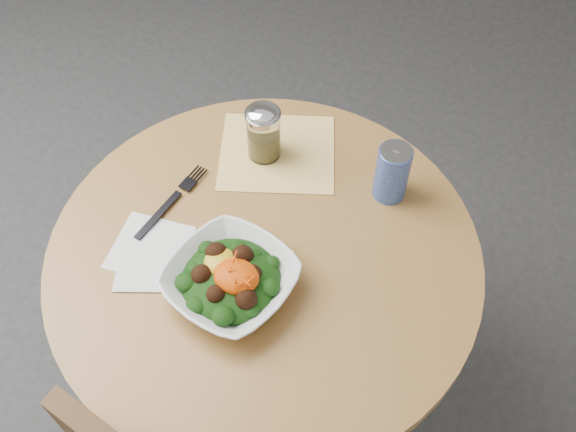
# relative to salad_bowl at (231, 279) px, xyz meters

# --- Properties ---
(ground) EXTENTS (6.00, 6.00, 0.00)m
(ground) POSITION_rel_salad_bowl_xyz_m (0.02, 0.11, -0.78)
(ground) COLOR #2B2B2E
(ground) RESTS_ON ground
(table) EXTENTS (0.90, 0.90, 0.75)m
(table) POSITION_rel_salad_bowl_xyz_m (0.02, 0.11, -0.23)
(table) COLOR black
(table) RESTS_ON ground
(cloth_napkin) EXTENTS (0.33, 0.31, 0.00)m
(cloth_napkin) POSITION_rel_salad_bowl_xyz_m (-0.05, 0.37, -0.03)
(cloth_napkin) COLOR #F8A70D
(cloth_napkin) RESTS_ON table
(paper_napkins) EXTENTS (0.20, 0.20, 0.00)m
(paper_napkins) POSITION_rel_salad_bowl_xyz_m (-0.19, 0.01, -0.03)
(paper_napkins) COLOR white
(paper_napkins) RESTS_ON table
(salad_bowl) EXTENTS (0.30, 0.30, 0.09)m
(salad_bowl) POSITION_rel_salad_bowl_xyz_m (0.00, 0.00, 0.00)
(salad_bowl) COLOR silver
(salad_bowl) RESTS_ON table
(fork) EXTENTS (0.07, 0.23, 0.00)m
(fork) POSITION_rel_salad_bowl_xyz_m (-0.21, 0.15, -0.03)
(fork) COLOR black
(fork) RESTS_ON table
(spice_shaker) EXTENTS (0.08, 0.08, 0.14)m
(spice_shaker) POSITION_rel_salad_bowl_xyz_m (-0.08, 0.35, 0.04)
(spice_shaker) COLOR silver
(spice_shaker) RESTS_ON table
(beverage_can) EXTENTS (0.07, 0.07, 0.14)m
(beverage_can) POSITION_rel_salad_bowl_xyz_m (0.22, 0.35, 0.03)
(beverage_can) COLOR navy
(beverage_can) RESTS_ON table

